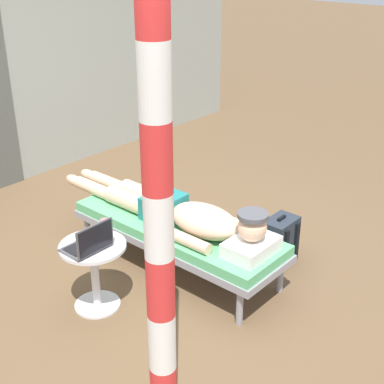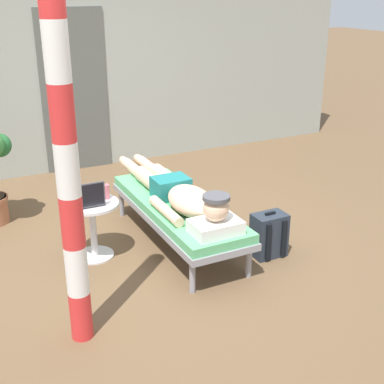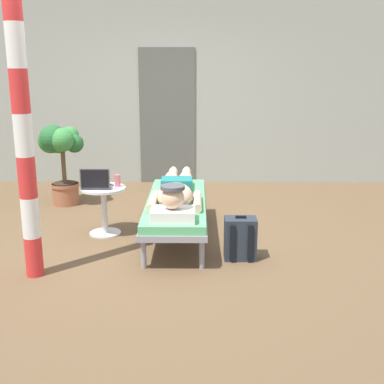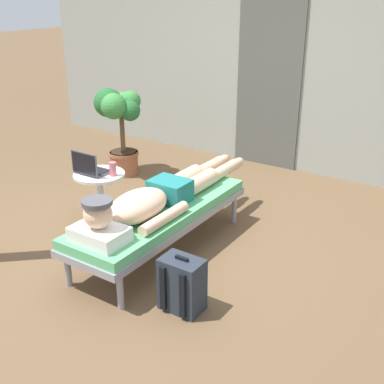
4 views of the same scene
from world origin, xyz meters
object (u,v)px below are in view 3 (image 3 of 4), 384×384
Objects in this scene: drink_glass at (117,181)px; potted_plant at (60,151)px; backpack at (240,239)px; lounge_chair at (176,206)px; person_reclining at (176,191)px; laptop at (96,183)px; side_table at (104,202)px; porch_post at (23,135)px.

drink_glass is 1.45m from potted_plant.
potted_plant is (-2.18, 1.83, 0.52)m from backpack.
person_reclining is at bearing -90.00° from lounge_chair.
potted_plant reaches higher than backpack.
drink_glass is (-0.63, 0.18, 0.07)m from person_reclining.
backpack is (1.47, -0.63, -0.39)m from laptop.
lounge_chair is at bearing -11.42° from drink_glass.
laptop reaches higher than drink_glass.
person_reclining is 0.85m from laptop.
person_reclining is at bearing -16.12° from drink_glass.
potted_plant reaches higher than side_table.
laptop is 2.37× the size of drink_glass.
lounge_chair is 4.39× the size of backpack.
potted_plant is at bearing 123.62° from side_table.
person_reclining is at bearing 37.82° from porch_post.
drink_glass is 1.41m from porch_post.
lounge_chair is at bearing 137.12° from backpack.
drink_glass is 0.12× the size of potted_plant.
side_table is 1.23× the size of backpack.
lounge_chair is 6.00× the size of laptop.
backpack is at bearing -23.13° from laptop.
lounge_chair is at bearing -7.02° from side_table.
person_reclining reaches higher than lounge_chair.
porch_post reaches higher than person_reclining.
side_table is at bearing 68.90° from porch_post.
side_table is at bearing -56.38° from potted_plant.
porch_post is (-0.57, -1.11, 0.64)m from drink_glass.
drink_glass reaches higher than side_table.
potted_plant is 2.32m from porch_post.
laptop reaches higher than lounge_chair.
porch_post is (-0.42, -1.08, 0.88)m from side_table.
side_table is at bearing 169.05° from person_reclining.
potted_plant is at bearing 139.91° from person_reclining.
backpack is (0.63, -0.58, -0.15)m from lounge_chair.
backpack is 0.40× the size of potted_plant.
drink_glass is at bearing 150.58° from backpack.
laptop is 1.64m from backpack.
side_table is 1.43m from potted_plant.
lounge_chair is at bearing -3.07° from laptop.
side_table is at bearing 40.52° from laptop.
lounge_chair is 0.87m from backpack.
porch_post is (-1.20, -0.99, 0.89)m from lounge_chair.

